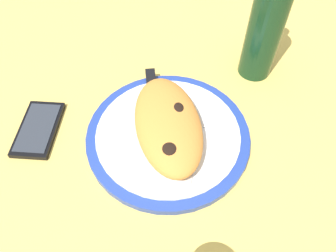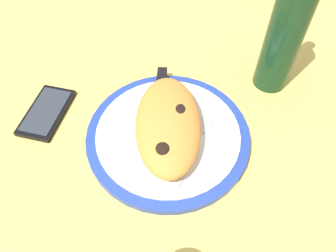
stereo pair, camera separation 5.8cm
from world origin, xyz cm
name	(u,v)px [view 2 (the right image)]	position (x,y,z in cm)	size (l,w,h in cm)	color
ground_plane	(168,143)	(0.00, 0.00, -1.50)	(150.00, 150.00, 3.00)	#DBB756
plate	(168,135)	(0.00, 0.00, 0.88)	(30.13, 30.13, 1.82)	#233D99
calzone	(170,124)	(-0.04, -0.33, 4.44)	(24.73, 17.68, 5.20)	orange
fork	(197,142)	(-0.74, -5.52, 2.02)	(16.36, 3.33, 0.40)	silver
knife	(160,97)	(7.59, 3.87, 2.31)	(22.05, 6.63, 1.20)	silver
smartphone	(46,112)	(-1.06, 24.61, 0.56)	(13.07, 7.47, 1.16)	black
wine_bottle	(285,35)	(20.17, -16.63, 12.24)	(6.91, 6.91, 29.15)	#14381E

